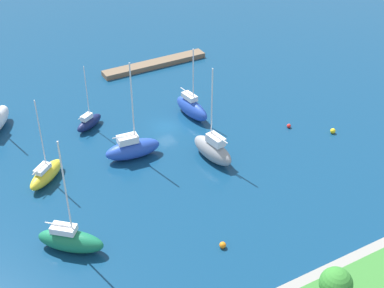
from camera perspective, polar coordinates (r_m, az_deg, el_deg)
name	(u,v)px	position (r m, az deg, el deg)	size (l,w,h in m)	color
water	(166,127)	(81.31, -2.70, 1.81)	(160.00, 160.00, 0.00)	navy
pier_dock	(155,64)	(99.43, -3.92, 8.37)	(19.61, 2.51, 0.89)	brown
breakwater	(326,284)	(58.44, 13.84, -14.10)	(73.84, 3.37, 1.22)	gray
park_tree_midwest	(336,284)	(53.07, 14.85, -13.98)	(3.11, 3.11, 5.04)	brown
sailboat_blue_west_end	(132,148)	(74.28, -6.27, -0.44)	(7.86, 3.45, 14.13)	#2347B2
sailboat_green_lone_north	(70,240)	(61.58, -12.64, -9.77)	(7.26, 6.83, 14.39)	#19724C
sailboat_yellow_mid_basin	(46,174)	(72.19, -15.06, -3.04)	(6.33, 5.74, 11.74)	yellow
sailboat_gray_center_basin	(213,149)	(73.39, 2.19, -0.56)	(3.44, 7.61, 13.53)	gray
sailboat_navy_near_pier	(89,122)	(81.91, -10.75, 2.27)	(5.25, 3.99, 9.97)	#141E4C
sailboat_blue_inner_mooring	(192,108)	(83.09, -0.04, 3.84)	(2.97, 7.50, 11.33)	#2347B2
mooring_buoy_yellow	(333,131)	(82.17, 14.55, 1.34)	(0.78, 0.78, 0.78)	yellow
mooring_buoy_orange	(223,245)	(61.14, 3.24, -10.53)	(0.76, 0.76, 0.76)	orange
mooring_buoy_red	(289,126)	(82.14, 10.12, 1.88)	(0.62, 0.62, 0.62)	red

